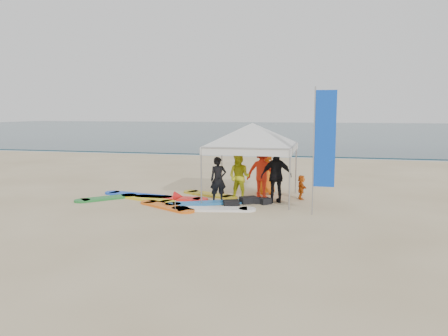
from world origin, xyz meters
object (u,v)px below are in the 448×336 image
Objects in this scene: person_yellow at (239,177)px; person_orange_b at (267,171)px; surfboard_spread at (171,200)px; person_black_a at (218,180)px; canopy_tent at (252,123)px; person_orange_a at (262,172)px; marker_pennant at (179,196)px; feather_flag at (324,140)px; person_black_b at (276,176)px; person_seated at (301,187)px.

person_yellow is 0.95× the size of person_orange_b.
surfboard_spread is (-3.05, -2.05, -0.82)m from person_orange_b.
person_black_a is 0.38× the size of canopy_tent.
canopy_tent is at bearing 49.74° from person_orange_a.
person_orange_a is 3.39m from surfboard_spread.
canopy_tent is at bearing 53.69° from marker_pennant.
person_orange_a is at bearing 133.99° from feather_flag.
person_yellow is (0.63, 0.50, 0.04)m from person_black_a.
person_black_b is at bearing 107.57° from person_orange_b.
person_orange_a is 0.47× the size of canopy_tent.
person_orange_a is 2.99× the size of marker_pennant.
feather_flag is at bearing -9.89° from surfboard_spread.
person_orange_a is 1.05× the size of person_black_b.
person_orange_b is 2.69× the size of marker_pennant.
canopy_tent is at bearing 9.36° from person_black_a.
person_seated is 1.35× the size of marker_pennant.
person_orange_b is (0.79, 1.26, 0.04)m from person_yellow.
person_black_a is at bearing -143.07° from canopy_tent.
feather_flag reaches higher than surfboard_spread.
person_orange_a reaches higher than person_orange_b.
person_seated is (1.32, -0.65, -0.43)m from person_orange_b.
person_black_b is 2.53m from feather_flag.
person_black_b reaches higher than surfboard_spread.
person_orange_b reaches higher than surfboard_spread.
person_black_a is at bearing 64.81° from marker_pennant.
surfboard_spread is at bearing 95.94° from person_seated.
canopy_tent reaches higher than person_yellow.
person_yellow is 0.40× the size of canopy_tent.
marker_pennant reaches higher than surfboard_spread.
person_black_a is at bearing 10.07° from surfboard_spread.
person_orange_b is 0.29× the size of surfboard_spread.
feather_flag is (2.86, -1.68, 1.43)m from person_yellow.
person_black_a is at bearing 50.49° from person_orange_a.
marker_pennant is at bearing -109.72° from person_yellow.
person_yellow is at bearing -29.27° from person_black_b.
person_black_a is at bearing 48.79° from person_orange_b.
surfboard_spread is at bearing -158.20° from canopy_tent.
person_seated is (0.80, 0.79, -0.48)m from person_black_b.
person_yellow is 0.43× the size of feather_flag.
person_seated is at bearing -5.48° from person_black_a.
person_black_b is (0.58, -0.70, -0.04)m from person_orange_a.
person_orange_a is 0.91m from person_black_b.
surfboard_spread is (-5.11, 0.89, -2.21)m from feather_flag.
canopy_tent reaches higher than person_black_b.
feather_flag is (2.46, -1.96, -0.43)m from canopy_tent.
canopy_tent reaches higher than person_orange_a.
person_orange_a is (0.74, 0.52, 0.14)m from person_yellow.
person_seated is at bearing 151.50° from person_orange_b.
feather_flag reaches higher than person_yellow.
person_seated is at bearing 38.75° from marker_pennant.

